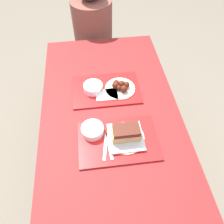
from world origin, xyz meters
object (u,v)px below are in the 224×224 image
at_px(tray_near, 118,141).
at_px(tray_far, 106,90).
at_px(bowl_coleslaw_near, 92,130).
at_px(wings_plate_far, 120,87).
at_px(bowl_coleslaw_far, 93,87).
at_px(brisket_sandwich_plate, 126,135).
at_px(person_seated_across, 93,25).

distance_m(tray_near, tray_far, 0.40).
bearing_deg(bowl_coleslaw_near, wings_plate_far, 57.39).
height_order(bowl_coleslaw_near, bowl_coleslaw_far, same).
xyz_separation_m(brisket_sandwich_plate, bowl_coleslaw_far, (-0.15, 0.39, -0.01)).
xyz_separation_m(tray_far, bowl_coleslaw_far, (-0.08, 0.00, 0.03)).
relative_size(tray_near, tray_far, 1.00).
bearing_deg(bowl_coleslaw_near, brisket_sandwich_plate, -18.68).
height_order(tray_far, bowl_coleslaw_far, bowl_coleslaw_far).
bearing_deg(wings_plate_far, person_seated_across, 98.97).
height_order(tray_near, wings_plate_far, wings_plate_far).
bearing_deg(bowl_coleslaw_far, tray_far, -0.74).
relative_size(bowl_coleslaw_near, brisket_sandwich_plate, 0.60).
height_order(brisket_sandwich_plate, bowl_coleslaw_far, brisket_sandwich_plate).
xyz_separation_m(tray_near, bowl_coleslaw_far, (-0.11, 0.40, 0.03)).
bearing_deg(tray_near, bowl_coleslaw_far, 105.49).
distance_m(bowl_coleslaw_near, bowl_coleslaw_far, 0.33).
xyz_separation_m(tray_near, person_seated_across, (-0.06, 1.21, -0.00)).
bearing_deg(brisket_sandwich_plate, bowl_coleslaw_near, 161.32).
distance_m(tray_near, bowl_coleslaw_far, 0.42).
relative_size(tray_far, brisket_sandwich_plate, 2.11).
height_order(tray_near, tray_far, same).
xyz_separation_m(tray_far, wings_plate_far, (0.09, -0.01, 0.03)).
bearing_deg(person_seated_across, tray_far, -87.43).
relative_size(brisket_sandwich_plate, person_seated_across, 0.29).
height_order(tray_far, bowl_coleslaw_near, bowl_coleslaw_near).
xyz_separation_m(tray_far, bowl_coleslaw_near, (-0.11, -0.33, 0.03)).
bearing_deg(tray_near, tray_far, 93.69).
height_order(tray_far, wings_plate_far, wings_plate_far).
distance_m(brisket_sandwich_plate, wings_plate_far, 0.38).
xyz_separation_m(tray_near, wings_plate_far, (0.07, 0.39, 0.03)).
bearing_deg(brisket_sandwich_plate, tray_near, -168.79).
bearing_deg(brisket_sandwich_plate, bowl_coleslaw_far, 111.42).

